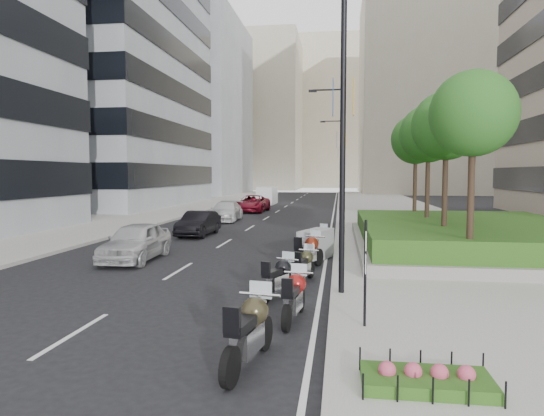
% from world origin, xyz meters
% --- Properties ---
extents(ground, '(160.00, 160.00, 0.00)m').
position_xyz_m(ground, '(0.00, 0.00, 0.00)').
color(ground, black).
rests_on(ground, ground).
extents(sidewalk_right, '(10.00, 100.00, 0.15)m').
position_xyz_m(sidewalk_right, '(9.00, 30.00, 0.07)').
color(sidewalk_right, '#9E9B93').
rests_on(sidewalk_right, ground).
extents(sidewalk_left, '(8.00, 100.00, 0.15)m').
position_xyz_m(sidewalk_left, '(-12.00, 30.00, 0.07)').
color(sidewalk_left, '#9E9B93').
rests_on(sidewalk_left, ground).
extents(lane_edge, '(0.12, 100.00, 0.01)m').
position_xyz_m(lane_edge, '(3.70, 30.00, 0.01)').
color(lane_edge, silver).
rests_on(lane_edge, ground).
extents(lane_centre, '(0.12, 100.00, 0.01)m').
position_xyz_m(lane_centre, '(-1.50, 30.00, 0.01)').
color(lane_centre, silver).
rests_on(lane_centre, ground).
extents(building_grey_mid, '(22.00, 26.00, 40.00)m').
position_xyz_m(building_grey_mid, '(-24.00, 38.00, 20.00)').
color(building_grey_mid, gray).
rests_on(building_grey_mid, ground).
extents(building_grey_far, '(22.00, 26.00, 30.00)m').
position_xyz_m(building_grey_far, '(-24.00, 70.00, 15.00)').
color(building_grey_far, gray).
rests_on(building_grey_far, ground).
extents(building_cream_right, '(28.00, 24.00, 36.00)m').
position_xyz_m(building_cream_right, '(22.00, 80.00, 18.00)').
color(building_cream_right, '#B7AD93').
rests_on(building_cream_right, ground).
extents(building_cream_left, '(26.00, 24.00, 34.00)m').
position_xyz_m(building_cream_left, '(-18.00, 100.00, 17.00)').
color(building_cream_left, '#B7AD93').
rests_on(building_cream_left, ground).
extents(building_cream_centre, '(30.00, 24.00, 38.00)m').
position_xyz_m(building_cream_centre, '(2.00, 120.00, 19.00)').
color(building_cream_centre, '#B7AD93').
rests_on(building_cream_centre, ground).
extents(planter, '(10.00, 14.00, 0.40)m').
position_xyz_m(planter, '(10.00, 10.00, 0.35)').
color(planter, gray).
rests_on(planter, sidewalk_right).
extents(hedge, '(9.40, 13.40, 0.80)m').
position_xyz_m(hedge, '(10.00, 10.00, 0.95)').
color(hedge, '#214413').
rests_on(hedge, planter).
extents(flower_bed, '(2.00, 1.00, 0.20)m').
position_xyz_m(flower_bed, '(5.60, -5.00, 0.25)').
color(flower_bed, '#214413').
rests_on(flower_bed, sidewalk_right).
extents(tree_0, '(2.80, 2.80, 6.30)m').
position_xyz_m(tree_0, '(8.50, 4.00, 5.42)').
color(tree_0, '#332319').
rests_on(tree_0, planter).
extents(tree_1, '(2.80, 2.80, 6.30)m').
position_xyz_m(tree_1, '(8.50, 8.00, 5.42)').
color(tree_1, '#332319').
rests_on(tree_1, planter).
extents(tree_2, '(2.80, 2.80, 6.30)m').
position_xyz_m(tree_2, '(8.50, 12.00, 5.42)').
color(tree_2, '#332319').
rests_on(tree_2, planter).
extents(tree_3, '(2.80, 2.80, 6.30)m').
position_xyz_m(tree_3, '(8.50, 16.00, 5.42)').
color(tree_3, '#332319').
rests_on(tree_3, planter).
extents(lamp_post_0, '(2.34, 0.45, 9.00)m').
position_xyz_m(lamp_post_0, '(4.14, 1.00, 5.07)').
color(lamp_post_0, black).
rests_on(lamp_post_0, ground).
extents(lamp_post_1, '(2.34, 0.45, 9.00)m').
position_xyz_m(lamp_post_1, '(4.14, 18.00, 5.07)').
color(lamp_post_1, black).
rests_on(lamp_post_1, ground).
extents(lamp_post_2, '(2.34, 0.45, 9.00)m').
position_xyz_m(lamp_post_2, '(4.14, 36.00, 5.07)').
color(lamp_post_2, black).
rests_on(lamp_post_2, ground).
extents(parking_sign, '(0.06, 0.32, 2.50)m').
position_xyz_m(parking_sign, '(4.80, -2.00, 1.46)').
color(parking_sign, black).
rests_on(parking_sign, ground).
extents(motorcycle_0, '(0.81, 2.44, 1.22)m').
position_xyz_m(motorcycle_0, '(2.64, -4.19, 0.65)').
color(motorcycle_0, black).
rests_on(motorcycle_0, ground).
extents(motorcycle_1, '(0.73, 2.18, 1.08)m').
position_xyz_m(motorcycle_1, '(3.19, -1.34, 0.58)').
color(motorcycle_1, black).
rests_on(motorcycle_1, ground).
extents(motorcycle_2, '(1.00, 2.00, 1.05)m').
position_xyz_m(motorcycle_2, '(2.56, 0.75, 0.56)').
color(motorcycle_2, black).
rests_on(motorcycle_2, ground).
extents(motorcycle_3, '(0.74, 1.99, 1.01)m').
position_xyz_m(motorcycle_3, '(3.13, 2.77, 0.54)').
color(motorcycle_3, black).
rests_on(motorcycle_3, ground).
extents(motorcycle_4, '(1.14, 2.23, 1.18)m').
position_xyz_m(motorcycle_4, '(3.12, 4.91, 0.63)').
color(motorcycle_4, black).
rests_on(motorcycle_4, ground).
extents(motorcycle_5, '(1.46, 2.16, 1.22)m').
position_xyz_m(motorcycle_5, '(3.29, 7.04, 0.61)').
color(motorcycle_5, black).
rests_on(motorcycle_5, ground).
extents(motorcycle_6, '(0.99, 1.94, 1.03)m').
position_xyz_m(motorcycle_6, '(3.31, 9.13, 0.55)').
color(motorcycle_6, black).
rests_on(motorcycle_6, ground).
extents(car_a, '(1.92, 4.55, 1.54)m').
position_xyz_m(car_a, '(-3.91, 5.81, 0.77)').
color(car_a, '#BCBBBD').
rests_on(car_a, ground).
extents(car_b, '(1.62, 4.25, 1.38)m').
position_xyz_m(car_b, '(-3.67, 13.78, 0.69)').
color(car_b, black).
rests_on(car_b, ground).
extents(car_c, '(2.18, 5.02, 1.44)m').
position_xyz_m(car_c, '(-4.13, 22.33, 0.72)').
color(car_c, silver).
rests_on(car_c, ground).
extents(car_d, '(2.80, 5.64, 1.54)m').
position_xyz_m(car_d, '(-3.76, 31.22, 0.77)').
color(car_d, maroon).
rests_on(car_d, ground).
extents(delivery_van, '(1.85, 4.77, 2.00)m').
position_xyz_m(delivery_van, '(-4.07, 42.49, 0.93)').
color(delivery_van, white).
rests_on(delivery_van, ground).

